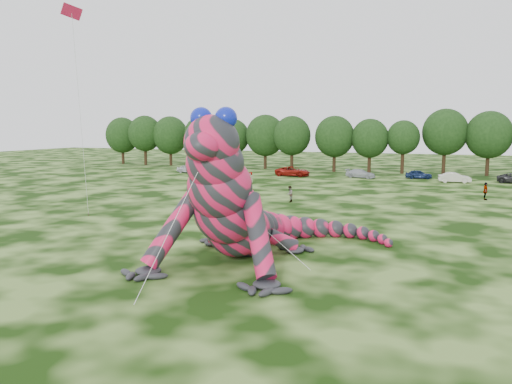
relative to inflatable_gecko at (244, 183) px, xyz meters
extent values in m
plane|color=#16330A|center=(3.62, -0.06, -4.36)|extent=(240.00, 240.00, 0.00)
cube|color=#B9173D|center=(-15.52, 4.07, 11.85)|extent=(1.29, 1.17, 1.17)
cylinder|color=silver|center=(-16.58, 5.78, 3.75)|extent=(0.02, 0.02, 16.70)
cylinder|color=#382314|center=(-17.63, 7.49, -4.24)|extent=(0.08, 0.08, 0.24)
imported|color=silver|center=(-28.79, 46.16, -3.70)|extent=(3.87, 1.66, 1.30)
imported|color=black|center=(-21.81, 48.58, -3.63)|extent=(4.51, 1.86, 1.45)
imported|color=maroon|center=(-10.84, 46.88, -3.60)|extent=(5.46, 2.59, 1.51)
imported|color=#B2B7BD|center=(-0.60, 48.03, -3.71)|extent=(4.71, 2.61, 1.29)
imported|color=#12224A|center=(7.65, 49.73, -3.70)|extent=(4.01, 2.05, 1.31)
imported|color=beige|center=(12.53, 46.13, -3.66)|extent=(4.36, 1.90, 1.40)
imported|color=gray|center=(15.28, 29.73, -3.42)|extent=(0.48, 1.11, 1.88)
imported|color=gray|center=(-13.27, 35.14, -3.56)|extent=(0.92, 0.80, 1.59)
imported|color=gray|center=(-3.53, 21.07, -3.52)|extent=(0.69, 0.85, 1.67)
camera|label=1|loc=(11.07, -27.26, 3.36)|focal=35.00mm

